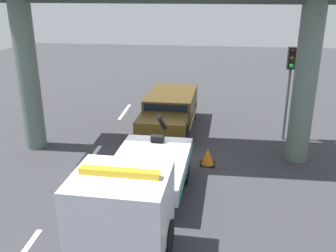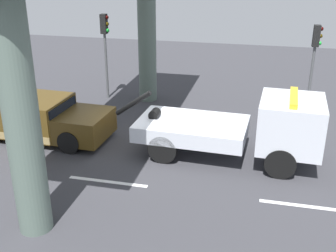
{
  "view_description": "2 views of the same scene",
  "coord_description": "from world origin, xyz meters",
  "px_view_note": "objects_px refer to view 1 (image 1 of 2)",
  "views": [
    {
      "loc": [
        13.27,
        1.97,
        6.49
      ],
      "look_at": [
        0.2,
        0.41,
        1.6
      ],
      "focal_mm": 40.9,
      "sensor_mm": 36.0,
      "label": 1
    },
    {
      "loc": [
        4.52,
        -13.5,
        6.69
      ],
      "look_at": [
        1.47,
        -0.68,
        1.24
      ],
      "focal_mm": 44.85,
      "sensor_mm": 36.0,
      "label": 2
    }
  ],
  "objects_px": {
    "towed_van_green": "(170,112)",
    "traffic_light_near": "(290,74)",
    "tow_truck_white": "(135,187)",
    "traffic_cone_orange": "(208,157)"
  },
  "relations": [
    {
      "from": "towed_van_green",
      "to": "traffic_light_near",
      "type": "bearing_deg",
      "value": 79.96
    },
    {
      "from": "tow_truck_white",
      "to": "towed_van_green",
      "type": "distance_m",
      "value": 8.02
    },
    {
      "from": "tow_truck_white",
      "to": "towed_van_green",
      "type": "relative_size",
      "value": 1.38
    },
    {
      "from": "traffic_light_near",
      "to": "tow_truck_white",
      "type": "bearing_deg",
      "value": -36.38
    },
    {
      "from": "towed_van_green",
      "to": "traffic_light_near",
      "type": "xyz_separation_m",
      "value": [
        0.92,
        5.18,
        2.19
      ]
    },
    {
      "from": "tow_truck_white",
      "to": "towed_van_green",
      "type": "bearing_deg",
      "value": 179.74
    },
    {
      "from": "tow_truck_white",
      "to": "traffic_light_near",
      "type": "height_order",
      "value": "traffic_light_near"
    },
    {
      "from": "tow_truck_white",
      "to": "towed_van_green",
      "type": "height_order",
      "value": "tow_truck_white"
    },
    {
      "from": "tow_truck_white",
      "to": "traffic_cone_orange",
      "type": "bearing_deg",
      "value": 154.89
    },
    {
      "from": "traffic_cone_orange",
      "to": "towed_van_green",
      "type": "bearing_deg",
      "value": -153.7
    }
  ]
}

